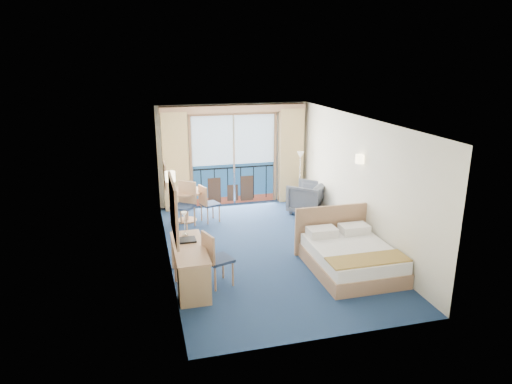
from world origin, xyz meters
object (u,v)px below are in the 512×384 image
Objects in this scene: bed at (350,256)px; floor_lamp at (300,165)px; armchair at (307,198)px; table_chair_b at (185,202)px; nightstand at (346,230)px; desk at (193,275)px; desk_chair at (214,256)px; table_chair_a at (207,202)px; round_table at (186,198)px.

floor_lamp reaches higher than bed.
armchair is 0.81× the size of table_chair_b.
nightstand is at bearing 46.53° from armchair.
desk_chair is at bearing 35.32° from desk.
floor_lamp is at bearing 51.49° from desk.
desk_chair is 1.09× the size of table_chair_a.
nightstand is 0.54× the size of table_chair_b.
table_chair_a is at bearing 143.36° from nightstand.
round_table reaches higher than nightstand.
table_chair_a is at bearing 124.03° from bed.
nightstand is at bearing -87.00° from desk_chair.
desk_chair is (-2.56, 0.02, 0.29)m from bed.
bed is 3.32m from armchair.
floor_lamp reaches higher than desk_chair.
round_table is 0.79× the size of table_chair_b.
floor_lamp is 1.45× the size of desk_chair.
round_table is (-3.18, 2.21, 0.29)m from nightstand.
table_chair_a is (0.37, 3.24, -0.05)m from desk_chair.
bed reaches higher than table_chair_a.
desk is 3.75m from round_table.
desk reaches higher than nightstand.
nightstand is at bearing -34.85° from round_table.
table_chair_a reaches higher than desk.
nightstand is 3.89m from round_table.
floor_lamp is 3.35m from table_chair_b.
desk_chair is 3.44m from round_table.
desk_chair is (-3.01, -4.00, -0.53)m from floor_lamp.
armchair is at bearing -108.91° from table_chair_a.
table_chair_a is 0.85× the size of table_chair_b.
desk is 1.84× the size of round_table.
desk is at bearing -94.58° from round_table.
nightstand is 2.89m from floor_lamp.
table_chair_a is at bearing 54.59° from table_chair_b.
desk is at bearing 147.78° from table_chair_a.
bed is 2.58m from desk_chair.
armchair is 3.15m from table_chair_b.
bed is 3.24× the size of nightstand.
table_chair_b is at bearing -42.54° from armchair.
floor_lamp reaches higher than table_chair_a.
bed is 2.21× the size of round_table.
desk is at bearing -156.41° from nightstand.
table_chair_b is (-0.18, 3.06, 0.04)m from desk_chair.
armchair reaches higher than round_table.
floor_lamp is at bearing -55.71° from desk_chair.
desk is at bearing -57.65° from table_chair_b.
desk is 1.71× the size of table_chair_a.
table_chair_b is at bearing -163.44° from floor_lamp.
table_chair_b is (-2.74, 3.08, 0.33)m from bed.
armchair is 3.08m from round_table.
table_chair_b is at bearing -99.24° from round_table.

